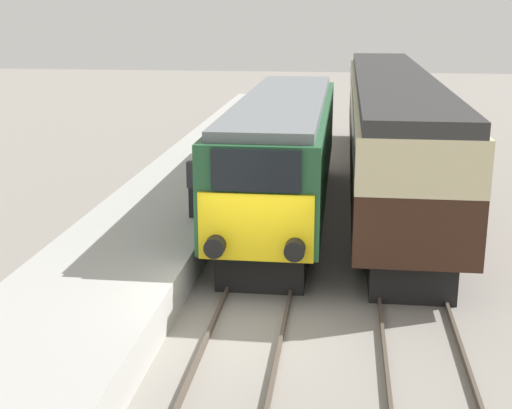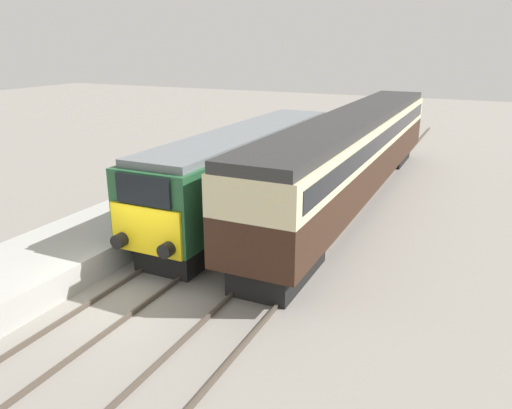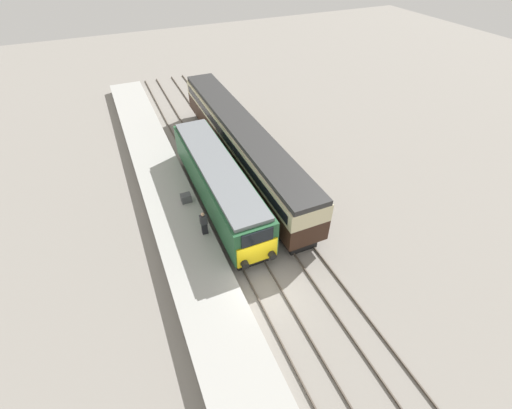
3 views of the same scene
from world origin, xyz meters
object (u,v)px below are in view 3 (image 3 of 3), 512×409
locomotive (218,183)px  luggage_crate (186,198)px  passenger_carriage (241,140)px  person_on_platform (204,223)px

locomotive → luggage_crate: (-2.30, 0.42, -0.92)m
passenger_carriage → luggage_crate: bearing=-146.5°
passenger_carriage → person_on_platform: (-5.44, -7.34, -0.78)m
locomotive → person_on_platform: 3.77m
locomotive → luggage_crate: 2.52m
locomotive → passenger_carriage: 5.42m
locomotive → luggage_crate: bearing=169.7°
passenger_carriage → locomotive: bearing=-129.0°
locomotive → person_on_platform: bearing=-123.0°
person_on_platform → luggage_crate: bearing=94.2°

